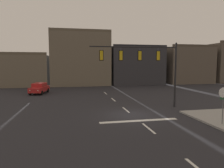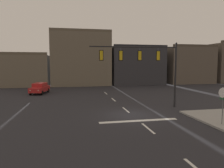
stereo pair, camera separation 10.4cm
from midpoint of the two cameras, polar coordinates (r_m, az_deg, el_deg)
The scene contains 7 objects.
ground_plane at distance 18.77m, azimuth 5.56°, elevation -8.38°, with size 400.00×400.00×0.00m, color #232328.
stop_bar_paint at distance 16.92m, azimuth 7.55°, elevation -9.93°, with size 6.40×0.50×0.01m, color silver.
lane_centreline at distance 20.64m, azimuth 3.95°, elevation -7.08°, with size 0.16×26.40×0.01m.
signal_mast_near_side at distance 21.38m, azimuth 9.51°, elevation 6.26°, with size 8.96×0.68×6.69m.
stop_sign at distance 16.97m, azimuth 28.31°, elevation -3.12°, with size 0.76×0.64×2.83m.
car_lot_nearside at distance 33.52m, azimuth -19.11°, elevation -1.03°, with size 2.64×4.67×1.61m.
building_row at distance 50.24m, azimuth 7.69°, elevation 5.39°, with size 60.48×13.66×11.33m.
Camera 2 is at (-5.25, -17.45, 4.49)m, focal length 33.37 mm.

